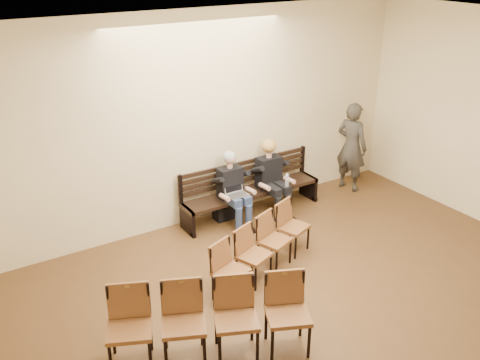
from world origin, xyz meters
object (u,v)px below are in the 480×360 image
at_px(water_bottle, 287,187).
at_px(bag, 224,212).
at_px(chair_row_back, 210,322).
at_px(seated_man, 233,191).
at_px(chair_row_front, 264,248).
at_px(bench, 252,202).
at_px(laptop, 238,196).
at_px(seated_woman, 272,180).
at_px(passerby, 352,140).

height_order(water_bottle, bag, water_bottle).
bearing_deg(chair_row_back, water_bottle, 63.66).
bearing_deg(seated_man, chair_row_front, -104.92).
relative_size(bench, laptop, 7.63).
bearing_deg(water_bottle, seated_woman, 108.69).
bearing_deg(seated_woman, seated_man, 180.00).
bearing_deg(passerby, bench, 71.91).
bearing_deg(chair_row_front, passerby, 6.41).
xyz_separation_m(seated_woman, chair_row_front, (-1.19, -1.52, -0.21)).
bearing_deg(laptop, chair_row_front, -101.52).
xyz_separation_m(seated_woman, water_bottle, (0.10, -0.30, -0.04)).
height_order(laptop, bag, laptop).
bearing_deg(chair_row_back, laptop, 76.33).
xyz_separation_m(seated_man, seated_woman, (0.79, 0.00, 0.01)).
bearing_deg(laptop, water_bottle, -4.28).
xyz_separation_m(laptop, chair_row_back, (-1.89, -2.45, -0.11)).
xyz_separation_m(water_bottle, passerby, (1.75, 0.33, 0.42)).
bearing_deg(seated_woman, bag, 165.81).
relative_size(water_bottle, passerby, 0.12).
distance_m(bench, passerby, 2.32).
bearing_deg(chair_row_front, chair_row_back, -164.34).
height_order(chair_row_front, chair_row_back, chair_row_back).
bearing_deg(seated_woman, passerby, 0.82).
relative_size(seated_woman, passerby, 0.62).
xyz_separation_m(seated_man, bag, (-0.06, 0.21, -0.48)).
xyz_separation_m(seated_woman, laptop, (-0.79, -0.16, -0.04)).
relative_size(water_bottle, bag, 0.69).
bearing_deg(water_bottle, passerby, 10.56).
distance_m(bench, bag, 0.53).
height_order(bench, chair_row_front, chair_row_front).
bearing_deg(seated_man, seated_woman, 0.00).
height_order(bench, passerby, passerby).
distance_m(chair_row_front, chair_row_back, 1.84).
bearing_deg(laptop, chair_row_back, -122.68).
relative_size(seated_man, bag, 3.51).
distance_m(passerby, chair_row_front, 3.47).
xyz_separation_m(water_bottle, chair_row_back, (-2.78, -2.31, -0.10)).
height_order(seated_woman, chair_row_back, seated_woman).
bearing_deg(chair_row_front, seated_woman, 31.40).
bearing_deg(bag, water_bottle, -28.51).
distance_m(bench, chair_row_front, 1.86).
distance_m(seated_woman, bag, 1.00).
height_order(laptop, water_bottle, laptop).
bearing_deg(seated_man, bench, 14.84).
distance_m(water_bottle, passerby, 1.83).
distance_m(seated_man, bag, 0.52).
height_order(seated_man, passerby, passerby).
bearing_deg(passerby, chair_row_front, 101.31).
xyz_separation_m(bench, seated_woman, (0.33, -0.12, 0.39)).
height_order(seated_man, laptop, seated_man).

